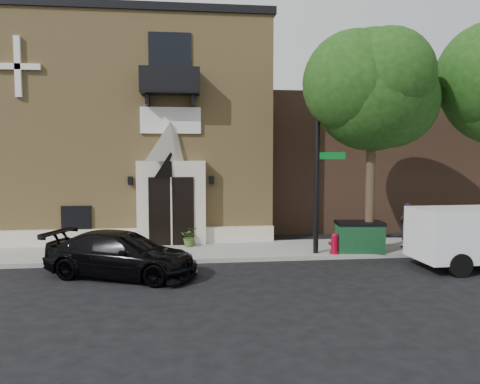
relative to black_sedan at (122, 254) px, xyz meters
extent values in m
plane|color=black|center=(2.37, 1.38, -0.67)|extent=(120.00, 120.00, 0.00)
cube|color=gray|center=(3.37, 2.88, -0.59)|extent=(42.00, 3.00, 0.15)
cube|color=tan|center=(-0.63, 9.38, 3.83)|extent=(12.00, 10.00, 9.00)
cube|color=black|center=(-0.63, 9.38, 8.48)|extent=(12.20, 10.20, 0.30)
cube|color=beige|center=(-0.63, 4.26, -0.22)|extent=(12.00, 0.30, 0.60)
cube|color=beige|center=(1.37, 4.13, 1.08)|extent=(2.60, 0.55, 3.20)
pyramid|color=beige|center=(1.37, 4.13, 3.43)|extent=(2.60, 0.55, 1.50)
cube|color=black|center=(1.37, 3.84, 0.78)|extent=(1.70, 0.06, 2.60)
cube|color=beige|center=(1.37, 3.80, 0.78)|extent=(0.06, 0.04, 2.60)
cube|color=white|center=(1.37, 4.32, 4.23)|extent=(2.30, 0.10, 1.00)
cube|color=black|center=(1.37, 3.93, 5.23)|extent=(2.20, 0.90, 0.10)
cube|color=black|center=(1.37, 3.50, 5.68)|extent=(2.20, 0.06, 0.90)
cube|color=black|center=(0.32, 3.93, 5.68)|extent=(0.06, 0.90, 0.90)
cube|color=black|center=(2.42, 3.93, 5.68)|extent=(0.06, 0.90, 0.90)
cube|color=black|center=(1.37, 4.35, 6.43)|extent=(1.60, 0.08, 2.20)
cube|color=white|center=(-4.13, 4.30, 6.13)|extent=(0.22, 0.14, 2.20)
cube|color=white|center=(-4.13, 4.30, 6.13)|extent=(1.60, 0.14, 0.22)
cube|color=black|center=(-2.23, 4.33, 0.48)|extent=(1.10, 0.10, 1.00)
cube|color=#D0660A|center=(-2.23, 4.36, 0.48)|extent=(0.85, 0.06, 0.75)
cube|color=black|center=(-0.18, 4.26, 1.93)|extent=(0.18, 0.18, 0.32)
cube|color=black|center=(2.92, 4.26, 1.93)|extent=(0.18, 0.18, 0.32)
cube|color=brown|center=(14.37, 10.38, 2.53)|extent=(18.00, 8.00, 6.40)
cylinder|color=#38281C|center=(8.37, 1.83, 1.58)|extent=(0.32, 0.32, 4.20)
sphere|color=#193C10|center=(8.37, 1.83, 5.15)|extent=(4.20, 4.20, 4.20)
sphere|color=#193C10|center=(9.17, 2.13, 4.85)|extent=(3.36, 3.36, 3.36)
sphere|color=#193C10|center=(7.67, 1.63, 5.35)|extent=(3.57, 3.57, 3.57)
sphere|color=#193C10|center=(8.57, 1.13, 5.55)|extent=(3.15, 3.15, 3.15)
imported|color=black|center=(0.00, 0.00, 0.00)|extent=(4.95, 3.45, 1.33)
cylinder|color=black|center=(9.90, -1.26, -0.31)|extent=(0.72, 0.25, 0.71)
cylinder|color=black|center=(9.86, 0.52, -0.31)|extent=(0.72, 0.25, 0.71)
cylinder|color=black|center=(6.42, 1.83, 2.78)|extent=(0.18, 0.18, 6.60)
cube|color=#065F1D|center=(6.90, 1.69, 2.89)|extent=(0.91, 0.30, 0.24)
cube|color=#065F1D|center=(6.56, 2.30, 3.17)|extent=(0.30, 0.91, 0.24)
cylinder|color=maroon|center=(7.04, 1.64, -0.48)|extent=(0.34, 0.34, 0.07)
cylinder|color=maroon|center=(7.04, 1.64, -0.18)|extent=(0.24, 0.24, 0.51)
sphere|color=maroon|center=(7.04, 1.64, 0.10)|extent=(0.24, 0.24, 0.24)
cylinder|color=maroon|center=(7.04, 1.64, -0.14)|extent=(0.42, 0.11, 0.11)
cube|color=#103B1D|center=(8.03, 1.88, -0.03)|extent=(1.70, 1.09, 0.98)
cube|color=black|center=(8.03, 1.88, 0.51)|extent=(1.75, 1.14, 0.11)
imported|color=#48682D|center=(2.05, 3.51, -0.14)|extent=(0.70, 0.62, 0.75)
imported|color=black|center=(10.04, 2.42, 0.31)|extent=(0.71, 0.60, 1.65)
camera|label=1|loc=(1.85, -13.91, 2.97)|focal=35.00mm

